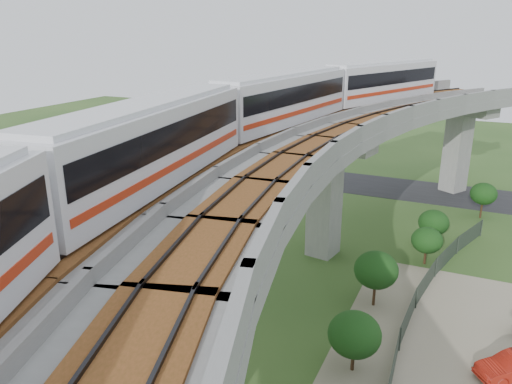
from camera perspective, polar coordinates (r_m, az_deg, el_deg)
ground at (r=31.70m, az=0.26°, el=-14.02°), size 160.00×160.00×0.00m
asphalt_road at (r=58.10m, az=12.40°, el=0.85°), size 60.00×8.00×0.03m
viaduct at (r=26.69m, az=7.84°, el=0.91°), size 19.58×73.98×11.40m
metro_train at (r=26.61m, az=0.53°, el=8.25°), size 10.96×61.35×3.64m
fence at (r=29.37m, az=18.67°, el=-16.25°), size 3.87×38.73×1.50m
tree_0 at (r=50.62m, az=24.57°, el=-0.19°), size 2.39×2.39×3.39m
tree_1 at (r=42.56m, az=19.64°, el=-3.30°), size 2.40×2.40×3.10m
tree_2 at (r=39.35m, az=18.96°, el=-5.24°), size 2.30×2.30×2.90m
tree_3 at (r=32.46m, az=13.57°, el=-8.66°), size 2.77×2.77×3.70m
tree_4 at (r=26.73m, az=11.19°, el=-15.68°), size 2.73×2.73×3.32m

